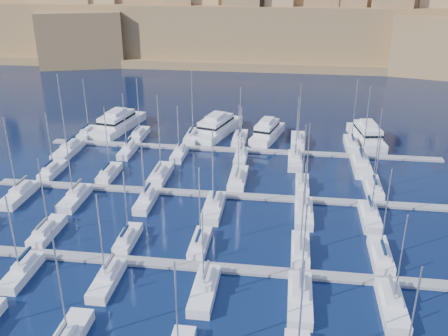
# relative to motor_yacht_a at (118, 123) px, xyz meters

# --- Properties ---
(ground) EXTENTS (600.00, 600.00, 0.00)m
(ground) POSITION_rel_motor_yacht_a_xyz_m (30.55, -42.37, -1.73)
(ground) COLOR black
(ground) RESTS_ON ground
(pontoon_mid_near) EXTENTS (84.00, 2.00, 0.40)m
(pontoon_mid_near) POSITION_rel_motor_yacht_a_xyz_m (30.55, -54.37, -1.53)
(pontoon_mid_near) COLOR slate
(pontoon_mid_near) RESTS_ON ground
(pontoon_mid_far) EXTENTS (84.00, 2.00, 0.40)m
(pontoon_mid_far) POSITION_rel_motor_yacht_a_xyz_m (30.55, -32.37, -1.53)
(pontoon_mid_far) COLOR slate
(pontoon_mid_far) RESTS_ON ground
(pontoon_far) EXTENTS (84.00, 2.00, 0.40)m
(pontoon_far) POSITION_rel_motor_yacht_a_xyz_m (30.55, -10.37, -1.53)
(pontoon_far) COLOR slate
(pontoon_far) RESTS_ON ground
(sailboat_13) EXTENTS (2.57, 8.57, 12.64)m
(sailboat_13) POSITION_rel_motor_yacht_a_xyz_m (5.60, -49.20, -1.00)
(sailboat_13) COLOR silver
(sailboat_13) RESTS_ON ground
(sailboat_14) EXTENTS (2.31, 7.70, 11.51)m
(sailboat_14) POSITION_rel_motor_yacht_a_xyz_m (18.27, -49.62, -1.02)
(sailboat_14) COLOR silver
(sailboat_14) RESTS_ON ground
(sailboat_15) EXTENTS (2.39, 7.98, 12.68)m
(sailboat_15) POSITION_rel_motor_yacht_a_xyz_m (28.97, -49.49, -1.00)
(sailboat_15) COLOR silver
(sailboat_15) RESTS_ON ground
(sailboat_16) EXTENTS (2.54, 8.47, 14.11)m
(sailboat_16) POSITION_rel_motor_yacht_a_xyz_m (43.30, -49.25, -0.99)
(sailboat_16) COLOR silver
(sailboat_16) RESTS_ON ground
(sailboat_17) EXTENTS (2.64, 8.79, 13.73)m
(sailboat_17) POSITION_rel_motor_yacht_a_xyz_m (54.29, -49.09, -0.99)
(sailboat_17) COLOR silver
(sailboat_17) RESTS_ON ground
(sailboat_19) EXTENTS (2.47, 8.24, 12.32)m
(sailboat_19) POSITION_rel_motor_yacht_a_xyz_m (7.10, -59.39, -1.00)
(sailboat_19) COLOR silver
(sailboat_19) RESTS_ON ground
(sailboat_20) EXTENTS (2.56, 8.54, 13.36)m
(sailboat_20) POSITION_rel_motor_yacht_a_xyz_m (18.74, -59.53, -0.99)
(sailboat_20) COLOR silver
(sailboat_20) RESTS_ON ground
(sailboat_21) EXTENTS (2.81, 9.37, 12.40)m
(sailboat_21) POSITION_rel_motor_yacht_a_xyz_m (31.46, -59.94, -0.99)
(sailboat_21) COLOR silver
(sailboat_21) RESTS_ON ground
(sailboat_22) EXTENTS (2.91, 9.71, 14.21)m
(sailboat_22) POSITION_rel_motor_yacht_a_xyz_m (43.19, -60.11, -0.98)
(sailboat_22) COLOR silver
(sailboat_22) RESTS_ON ground
(sailboat_23) EXTENTS (2.80, 9.32, 13.50)m
(sailboat_23) POSITION_rel_motor_yacht_a_xyz_m (53.98, -59.92, -0.99)
(sailboat_23) COLOR silver
(sailboat_23) RESTS_ON ground
(sailboat_24) EXTENTS (2.48, 8.27, 12.41)m
(sailboat_24) POSITION_rel_motor_yacht_a_xyz_m (-3.89, -27.34, -1.00)
(sailboat_24) COLOR silver
(sailboat_24) RESTS_ON ground
(sailboat_25) EXTENTS (2.55, 8.50, 13.87)m
(sailboat_25) POSITION_rel_motor_yacht_a_xyz_m (7.42, -27.23, -0.99)
(sailboat_25) COLOR silver
(sailboat_25) RESTS_ON ground
(sailboat_26) EXTENTS (2.99, 9.97, 16.21)m
(sailboat_26) POSITION_rel_motor_yacht_a_xyz_m (17.23, -26.51, -0.96)
(sailboat_26) COLOR silver
(sailboat_26) RESTS_ON ground
(sailboat_27) EXTENTS (2.99, 9.98, 15.02)m
(sailboat_27) POSITION_rel_motor_yacht_a_xyz_m (31.96, -26.50, -0.97)
(sailboat_27) COLOR silver
(sailboat_27) RESTS_ON ground
(sailboat_28) EXTENTS (2.36, 7.86, 12.30)m
(sailboat_28) POSITION_rel_motor_yacht_a_xyz_m (43.73, -27.54, -1.01)
(sailboat_28) COLOR silver
(sailboat_28) RESTS_ON ground
(sailboat_29) EXTENTS (2.78, 9.27, 15.41)m
(sailboat_29) POSITION_rel_motor_yacht_a_xyz_m (56.23, -26.85, -0.97)
(sailboat_29) COLOR silver
(sailboat_29) RESTS_ON ground
(sailboat_30) EXTENTS (2.88, 9.58, 15.15)m
(sailboat_30) POSITION_rel_motor_yacht_a_xyz_m (-4.91, -38.05, -0.97)
(sailboat_30) COLOR silver
(sailboat_30) RESTS_ON ground
(sailboat_31) EXTENTS (2.78, 9.27, 14.78)m
(sailboat_31) POSITION_rel_motor_yacht_a_xyz_m (5.20, -37.89, -0.97)
(sailboat_31) COLOR silver
(sailboat_31) RESTS_ON ground
(sailboat_32) EXTENTS (2.48, 8.26, 11.98)m
(sailboat_32) POSITION_rel_motor_yacht_a_xyz_m (17.56, -37.40, -1.01)
(sailboat_32) COLOR silver
(sailboat_32) RESTS_ON ground
(sailboat_33) EXTENTS (2.98, 9.92, 14.59)m
(sailboat_33) POSITION_rel_motor_yacht_a_xyz_m (29.24, -38.21, -0.97)
(sailboat_33) COLOR silver
(sailboat_33) RESTS_ON ground
(sailboat_34) EXTENTS (2.87, 9.56, 16.30)m
(sailboat_34) POSITION_rel_motor_yacht_a_xyz_m (43.89, -38.03, -0.96)
(sailboat_34) COLOR silver
(sailboat_34) RESTS_ON ground
(sailboat_35) EXTENTS (2.78, 9.27, 14.90)m
(sailboat_35) POSITION_rel_motor_yacht_a_xyz_m (54.27, -37.89, -0.97)
(sailboat_35) COLOR silver
(sailboat_35) RESTS_ON ground
(sailboat_36) EXTENTS (2.45, 8.18, 13.62)m
(sailboat_36) POSITION_rel_motor_yacht_a_xyz_m (-5.52, -5.39, -0.99)
(sailboat_36) COLOR silver
(sailboat_36) RESTS_ON ground
(sailboat_37) EXTENTS (2.68, 8.92, 13.97)m
(sailboat_37) POSITION_rel_motor_yacht_a_xyz_m (6.75, -5.02, -0.98)
(sailboat_37) COLOR silver
(sailboat_37) RESTS_ON ground
(sailboat_38) EXTENTS (2.85, 9.51, 16.06)m
(sailboat_38) POSITION_rel_motor_yacht_a_xyz_m (19.15, -4.73, -0.96)
(sailboat_38) COLOR silver
(sailboat_38) RESTS_ON ground
(sailboat_39) EXTENTS (2.88, 9.60, 12.73)m
(sailboat_39) POSITION_rel_motor_yacht_a_xyz_m (29.98, -4.69, -0.99)
(sailboat_39) COLOR silver
(sailboat_39) RESTS_ON ground
(sailboat_40) EXTENTS (3.02, 10.07, 14.26)m
(sailboat_40) POSITION_rel_motor_yacht_a_xyz_m (42.97, -4.46, -0.97)
(sailboat_40) COLOR silver
(sailboat_40) RESTS_ON ground
(sailboat_41) EXTENTS (2.80, 9.33, 15.25)m
(sailboat_41) POSITION_rel_motor_yacht_a_xyz_m (54.61, -4.82, -0.97)
(sailboat_41) COLOR silver
(sailboat_41) RESTS_ON ground
(sailboat_42) EXTENTS (3.24, 10.81, 17.50)m
(sailboat_42) POSITION_rel_motor_yacht_a_xyz_m (-5.32, -16.65, -0.94)
(sailboat_42) COLOR silver
(sailboat_42) RESTS_ON ground
(sailboat_43) EXTENTS (2.37, 7.91, 13.61)m
(sailboat_43) POSITION_rel_motor_yacht_a_xyz_m (7.24, -15.22, -0.99)
(sailboat_43) COLOR silver
(sailboat_43) RESTS_ON ground
(sailboat_44) EXTENTS (2.44, 8.12, 11.40)m
(sailboat_44) POSITION_rel_motor_yacht_a_xyz_m (18.45, -15.33, -1.01)
(sailboat_44) COLOR silver
(sailboat_44) RESTS_ON ground
(sailboat_45) EXTENTS (2.44, 8.13, 11.67)m
(sailboat_45) POSITION_rel_motor_yacht_a_xyz_m (31.39, -15.33, -1.01)
(sailboat_45) COLOR silver
(sailboat_45) RESTS_ON ground
(sailboat_46) EXTENTS (2.77, 9.24, 14.28)m
(sailboat_46) POSITION_rel_motor_yacht_a_xyz_m (42.41, -15.87, -0.98)
(sailboat_46) COLOR silver
(sailboat_46) RESTS_ON ground
(sailboat_47) EXTENTS (3.27, 10.88, 17.16)m
(sailboat_47) POSITION_rel_motor_yacht_a_xyz_m (55.32, -16.68, -0.94)
(sailboat_47) COLOR silver
(sailboat_47) RESTS_ON ground
(motor_yacht_a) EXTENTS (8.65, 19.14, 5.25)m
(motor_yacht_a) POSITION_rel_motor_yacht_a_xyz_m (0.00, 0.00, 0.00)
(motor_yacht_a) COLOR silver
(motor_yacht_a) RESTS_ON ground
(motor_yacht_b) EXTENTS (10.44, 19.21, 5.25)m
(motor_yacht_b) POSITION_rel_motor_yacht_a_xyz_m (24.05, -0.02, 0.00)
(motor_yacht_b) COLOR silver
(motor_yacht_b) RESTS_ON ground
(motor_yacht_c) EXTENTS (7.64, 14.92, 5.25)m
(motor_yacht_c) POSITION_rel_motor_yacht_a_xyz_m (35.97, -1.99, 0.00)
(motor_yacht_c) COLOR silver
(motor_yacht_c) RESTS_ON ground
(motor_yacht_d) EXTENTS (7.26, 16.85, 5.25)m
(motor_yacht_d) POSITION_rel_motor_yacht_a_xyz_m (58.22, -1.03, 0.00)
(motor_yacht_d) COLOR silver
(motor_yacht_d) RESTS_ON ground
(fortified_city) EXTENTS (460.00, 108.95, 59.52)m
(fortified_city) POSITION_rel_motor_yacht_a_xyz_m (30.36, 112.89, 13.01)
(fortified_city) COLOR brown
(fortified_city) RESTS_ON ground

